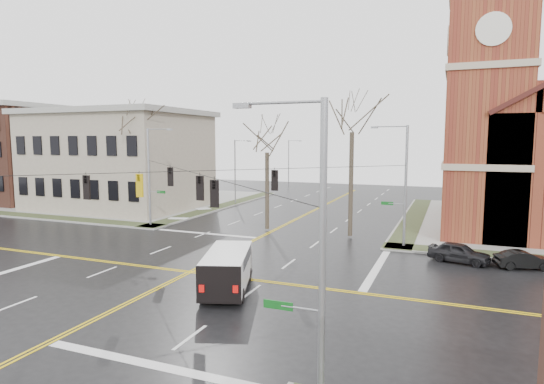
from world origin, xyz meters
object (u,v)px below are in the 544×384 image
at_px(parked_car_b, 524,260).
at_px(parked_car_a, 459,252).
at_px(signal_pole_ne, 403,182).
at_px(tree_nw_near, 267,147).
at_px(cargo_van, 228,267).
at_px(signal_pole_se, 316,253).
at_px(tree_nw_far, 137,128).
at_px(tree_ne, 352,125).
at_px(streetlight_north_b, 289,162).
at_px(streetlight_north_a, 236,169).
at_px(signal_pole_nw, 151,174).

bearing_deg(parked_car_b, parked_car_a, 70.79).
bearing_deg(signal_pole_ne, tree_nw_near, 169.27).
height_order(signal_pole_ne, cargo_van, signal_pole_ne).
relative_size(signal_pole_se, cargo_van, 1.51).
bearing_deg(tree_nw_far, tree_ne, -0.56).
relative_size(signal_pole_se, streetlight_north_b, 1.12).
xyz_separation_m(streetlight_north_a, tree_nw_far, (-3.84, -14.25, 4.80)).
distance_m(parked_car_a, parked_car_b, 3.77).
relative_size(signal_pole_ne, parked_car_a, 2.31).
relative_size(streetlight_north_b, cargo_van, 1.34).
bearing_deg(signal_pole_se, tree_ne, 99.83).
bearing_deg(tree_ne, signal_pole_ne, -25.19).
xyz_separation_m(streetlight_north_a, streetlight_north_b, (0.00, 20.00, 0.00)).
relative_size(streetlight_north_b, tree_ne, 0.62).
height_order(cargo_van, tree_nw_far, tree_nw_far).
height_order(streetlight_north_a, tree_nw_far, tree_nw_far).
distance_m(cargo_van, parked_car_b, 18.65).
relative_size(cargo_van, tree_ne, 0.47).
distance_m(signal_pole_nw, tree_nw_near, 11.27).
xyz_separation_m(signal_pole_se, cargo_van, (-7.66, 9.48, -3.69)).
bearing_deg(tree_nw_near, parked_car_a, -18.16).
bearing_deg(parked_car_b, tree_nw_near, 57.28).
xyz_separation_m(parked_car_a, parked_car_b, (3.77, -0.11, -0.10)).
distance_m(signal_pole_se, streetlight_north_b, 63.43).
relative_size(signal_pole_se, parked_car_a, 2.31).
relative_size(signal_pole_ne, signal_pole_nw, 1.00).
height_order(signal_pole_nw, tree_ne, tree_ne).
distance_m(streetlight_north_b, tree_nw_near, 35.83).
distance_m(parked_car_a, tree_nw_near, 18.02).
height_order(signal_pole_ne, tree_ne, tree_ne).
relative_size(parked_car_b, tree_ne, 0.27).
bearing_deg(signal_pole_ne, streetlight_north_a, 143.10).
distance_m(streetlight_north_a, cargo_van, 33.42).
distance_m(parked_car_a, tree_ne, 12.97).
relative_size(streetlight_north_b, tree_nw_near, 0.78).
bearing_deg(tree_ne, tree_nw_near, 178.41).
height_order(tree_nw_near, tree_ne, tree_ne).
height_order(cargo_van, tree_ne, tree_ne).
bearing_deg(signal_pole_nw, tree_nw_far, 144.64).
bearing_deg(tree_ne, tree_nw_far, 179.44).
bearing_deg(tree_nw_far, streetlight_north_b, 83.60).
height_order(cargo_van, parked_car_a, cargo_van).
relative_size(streetlight_north_a, cargo_van, 1.34).
xyz_separation_m(streetlight_north_b, parked_car_b, (29.74, -39.56, -3.91)).
bearing_deg(parked_car_a, parked_car_b, -75.32).
distance_m(signal_pole_ne, parked_car_a, 6.56).
bearing_deg(parked_car_a, signal_pole_nw, 99.97).
bearing_deg(signal_pole_nw, streetlight_north_b, 88.95).
bearing_deg(parked_car_b, tree_ne, 49.55).
height_order(signal_pole_nw, cargo_van, signal_pole_nw).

